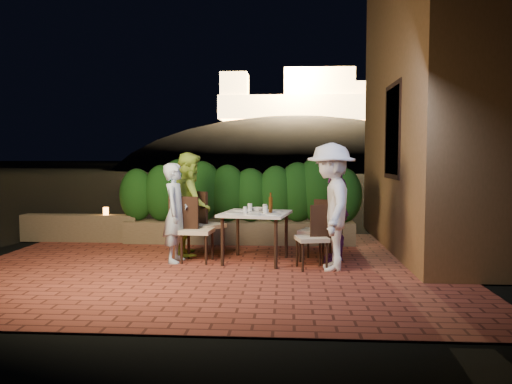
# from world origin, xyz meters

# --- Properties ---
(ground) EXTENTS (400.00, 400.00, 0.00)m
(ground) POSITION_xyz_m (0.00, 0.00, -0.02)
(ground) COLOR black
(ground) RESTS_ON ground
(terrace_floor) EXTENTS (7.00, 6.00, 0.15)m
(terrace_floor) POSITION_xyz_m (0.00, 0.50, -0.07)
(terrace_floor) COLOR brown
(terrace_floor) RESTS_ON ground
(building_wall) EXTENTS (1.60, 5.00, 5.00)m
(building_wall) POSITION_xyz_m (3.60, 2.00, 2.50)
(building_wall) COLOR olive
(building_wall) RESTS_ON ground
(window_pane) EXTENTS (0.08, 1.00, 1.40)m
(window_pane) POSITION_xyz_m (2.82, 1.50, 2.00)
(window_pane) COLOR black
(window_pane) RESTS_ON building_wall
(window_frame) EXTENTS (0.06, 1.15, 1.55)m
(window_frame) POSITION_xyz_m (2.81, 1.50, 2.00)
(window_frame) COLOR black
(window_frame) RESTS_ON building_wall
(planter) EXTENTS (4.20, 0.55, 0.40)m
(planter) POSITION_xyz_m (0.20, 2.30, 0.20)
(planter) COLOR brown
(planter) RESTS_ON ground
(hedge) EXTENTS (4.00, 0.70, 1.10)m
(hedge) POSITION_xyz_m (0.20, 2.30, 0.95)
(hedge) COLOR #123D11
(hedge) RESTS_ON planter
(parapet) EXTENTS (2.20, 0.30, 0.50)m
(parapet) POSITION_xyz_m (-2.80, 2.30, 0.25)
(parapet) COLOR brown
(parapet) RESTS_ON ground
(hill) EXTENTS (52.00, 40.00, 22.00)m
(hill) POSITION_xyz_m (2.00, 60.00, -4.00)
(hill) COLOR black
(hill) RESTS_ON ground
(fortress) EXTENTS (26.00, 8.00, 8.00)m
(fortress) POSITION_xyz_m (2.00, 60.00, 10.50)
(fortress) COLOR #FFCC7A
(fortress) RESTS_ON hill
(dining_table) EXTENTS (1.12, 1.12, 0.75)m
(dining_table) POSITION_xyz_m (0.62, 0.66, 0.38)
(dining_table) COLOR white
(dining_table) RESTS_ON ground
(plate_nw) EXTENTS (0.21, 0.21, 0.01)m
(plate_nw) POSITION_xyz_m (0.30, 0.49, 0.76)
(plate_nw) COLOR white
(plate_nw) RESTS_ON dining_table
(plate_sw) EXTENTS (0.24, 0.24, 0.01)m
(plate_sw) POSITION_xyz_m (0.38, 0.90, 0.76)
(plate_sw) COLOR white
(plate_sw) RESTS_ON dining_table
(plate_ne) EXTENTS (0.22, 0.22, 0.01)m
(plate_ne) POSITION_xyz_m (0.88, 0.38, 0.76)
(plate_ne) COLOR white
(plate_ne) RESTS_ON dining_table
(plate_se) EXTENTS (0.20, 0.20, 0.01)m
(plate_se) POSITION_xyz_m (0.92, 0.80, 0.76)
(plate_se) COLOR white
(plate_se) RESTS_ON dining_table
(plate_centre) EXTENTS (0.25, 0.25, 0.01)m
(plate_centre) POSITION_xyz_m (0.60, 0.62, 0.76)
(plate_centre) COLOR white
(plate_centre) RESTS_ON dining_table
(plate_front) EXTENTS (0.24, 0.24, 0.01)m
(plate_front) POSITION_xyz_m (0.59, 0.33, 0.76)
(plate_front) COLOR white
(plate_front) RESTS_ON dining_table
(glass_nw) EXTENTS (0.06, 0.06, 0.10)m
(glass_nw) POSITION_xyz_m (0.47, 0.52, 0.80)
(glass_nw) COLOR silver
(glass_nw) RESTS_ON dining_table
(glass_sw) EXTENTS (0.07, 0.07, 0.12)m
(glass_sw) POSITION_xyz_m (0.52, 0.83, 0.81)
(glass_sw) COLOR silver
(glass_sw) RESTS_ON dining_table
(glass_ne) EXTENTS (0.07, 0.07, 0.12)m
(glass_ne) POSITION_xyz_m (0.77, 0.51, 0.81)
(glass_ne) COLOR silver
(glass_ne) RESTS_ON dining_table
(glass_se) EXTENTS (0.07, 0.07, 0.12)m
(glass_se) POSITION_xyz_m (0.75, 0.77, 0.81)
(glass_se) COLOR silver
(glass_se) RESTS_ON dining_table
(beer_bottle) EXTENTS (0.06, 0.06, 0.30)m
(beer_bottle) POSITION_xyz_m (0.84, 0.65, 0.90)
(beer_bottle) COLOR #48260C
(beer_bottle) RESTS_ON dining_table
(bowl) EXTENTS (0.26, 0.26, 0.05)m
(bowl) POSITION_xyz_m (0.62, 0.94, 0.77)
(bowl) COLOR white
(bowl) RESTS_ON dining_table
(chair_left_front) EXTENTS (0.50, 0.50, 0.99)m
(chair_left_front) POSITION_xyz_m (-0.26, 0.60, 0.49)
(chair_left_front) COLOR black
(chair_left_front) RESTS_ON ground
(chair_left_back) EXTENTS (0.66, 0.66, 1.03)m
(chair_left_back) POSITION_xyz_m (-0.20, 1.03, 0.52)
(chair_left_back) COLOR black
(chair_left_back) RESTS_ON ground
(chair_right_front) EXTENTS (0.50, 0.50, 0.90)m
(chair_right_front) POSITION_xyz_m (1.44, 0.24, 0.45)
(chair_right_front) COLOR black
(chair_right_front) RESTS_ON ground
(chair_right_back) EXTENTS (0.57, 0.57, 0.94)m
(chair_right_back) POSITION_xyz_m (1.52, 0.79, 0.47)
(chair_right_back) COLOR black
(chair_right_back) RESTS_ON ground
(diner_blue) EXTENTS (0.39, 0.56, 1.49)m
(diner_blue) POSITION_xyz_m (-0.58, 0.58, 0.75)
(diner_blue) COLOR silver
(diner_blue) RESTS_ON ground
(diner_green) EXTENTS (0.77, 0.91, 1.65)m
(diner_green) POSITION_xyz_m (-0.47, 1.14, 0.83)
(diner_green) COLOR #A2CE40
(diner_green) RESTS_ON ground
(diner_white) EXTENTS (0.67, 1.15, 1.78)m
(diner_white) POSITION_xyz_m (1.70, 0.21, 0.89)
(diner_white) COLOR white
(diner_white) RESTS_ON ground
(diner_purple) EXTENTS (0.61, 0.98, 1.56)m
(diner_purple) POSITION_xyz_m (1.83, 0.75, 0.78)
(diner_purple) COLOR #65246D
(diner_purple) RESTS_ON ground
(parapet_lamp) EXTENTS (0.10, 0.10, 0.14)m
(parapet_lamp) POSITION_xyz_m (-2.30, 2.30, 0.57)
(parapet_lamp) COLOR orange
(parapet_lamp) RESTS_ON parapet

